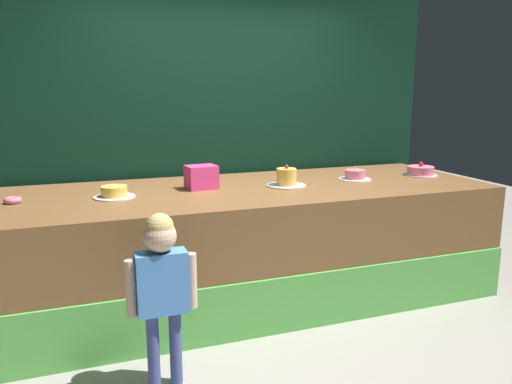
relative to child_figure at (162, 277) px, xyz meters
name	(u,v)px	position (x,y,z in m)	size (l,w,h in m)	color
ground_plane	(277,333)	(0.86, 0.36, -0.67)	(12.00, 12.00, 0.00)	gray
stage_platform	(246,243)	(0.86, 1.05, -0.21)	(3.99, 1.41, 0.93)	brown
curtain_backdrop	(217,107)	(0.86, 1.85, 0.87)	(4.27, 0.08, 3.09)	black
child_figure	(162,277)	(0.00, 0.00, 0.00)	(0.40, 0.18, 1.04)	#3F4C8C
pink_box	(201,177)	(0.52, 1.14, 0.35)	(0.23, 0.18, 0.19)	#EC3D85
donut	(13,200)	(-0.84, 1.08, 0.28)	(0.12, 0.12, 0.04)	pink
cake_far_left	(114,193)	(-0.16, 1.03, 0.29)	(0.30, 0.30, 0.08)	silver
cake_center_left	(286,179)	(1.19, 1.01, 0.32)	(0.32, 0.32, 0.18)	silver
cake_center_right	(355,175)	(1.87, 1.07, 0.29)	(0.28, 0.28, 0.13)	white
cake_far_right	(420,171)	(2.55, 1.05, 0.30)	(0.30, 0.30, 0.13)	silver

